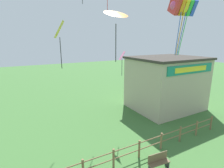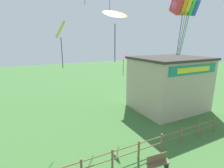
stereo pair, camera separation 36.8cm
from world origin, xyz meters
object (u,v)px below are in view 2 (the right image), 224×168
seaside_building (169,83)px  kite_pink_diamond (123,59)px  kite_rainbow_parafoil (184,6)px  kite_orange_delta (115,14)px  park_bench_near_fence (158,162)px  kite_yellow_diamond (61,34)px

seaside_building → kite_pink_diamond: (-6.78, -1.25, 3.20)m
kite_rainbow_parafoil → kite_orange_delta: (-6.46, -1.19, -1.12)m
park_bench_near_fence → kite_yellow_diamond: (-3.98, 6.55, 7.68)m
kite_orange_delta → kite_pink_diamond: size_ratio=1.39×
seaside_building → kite_rainbow_parafoil: kite_rainbow_parafoil is taller
kite_yellow_diamond → kite_pink_diamond: 5.48m
kite_yellow_diamond → kite_pink_diamond: (5.09, -0.40, -2.00)m
seaside_building → park_bench_near_fence: (-7.90, -7.40, -2.48)m
kite_rainbow_parafoil → park_bench_near_fence: bearing=-145.3°
kite_yellow_diamond → kite_orange_delta: 5.13m
kite_pink_diamond → kite_orange_delta: bearing=-126.0°
kite_yellow_diamond → seaside_building: bearing=4.1°
kite_yellow_diamond → park_bench_near_fence: bearing=-58.7°
kite_yellow_diamond → kite_orange_delta: bearing=-66.3°
seaside_building → kite_yellow_diamond: (-11.87, -0.85, 5.20)m
park_bench_near_fence → kite_orange_delta: 9.02m
kite_rainbow_parafoil → kite_orange_delta: bearing=-169.5°
kite_yellow_diamond → kite_rainbow_parafoil: bearing=-22.0°
park_bench_near_fence → kite_pink_diamond: 8.44m
kite_orange_delta → kite_pink_diamond: bearing=54.0°
park_bench_near_fence → kite_pink_diamond: bearing=79.7°
kite_orange_delta → seaside_building: bearing=29.0°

